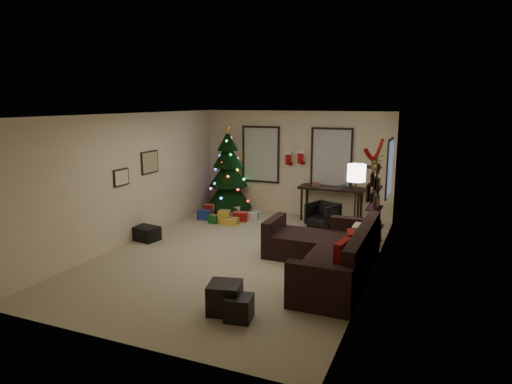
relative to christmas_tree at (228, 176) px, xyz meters
The scene contains 29 objects.
floor 3.75m from the christmas_tree, 60.68° to the right, with size 7.00×7.00×0.00m, color tan.
ceiling 4.01m from the christmas_tree, 60.68° to the right, with size 7.00×7.00×0.00m, color white.
wall_back 1.85m from the christmas_tree, 10.86° to the left, with size 5.00×5.00×0.00m, color beige.
wall_front 6.90m from the christmas_tree, 75.08° to the right, with size 5.00×5.00×0.00m, color beige.
wall_left 3.26m from the christmas_tree, 102.93° to the right, with size 7.00×7.00×0.00m, color beige.
wall_right 5.33m from the christmas_tree, 36.47° to the right, with size 7.00×7.00×0.00m, color beige.
window_back_left 1.05m from the christmas_tree, 20.64° to the left, with size 1.05×0.06×1.50m.
window_back_right 2.80m from the christmas_tree, ahead, with size 1.05×0.06×1.50m.
window_right_wall 4.32m from the christmas_tree, ahead, with size 0.06×0.90×1.30m.
christmas_tree is the anchor object (origin of this frame).
presents 1.26m from the christmas_tree, 67.30° to the right, with size 1.50×1.18×0.30m.
sofa 4.95m from the christmas_tree, 42.90° to the right, with size 2.04×2.96×0.91m.
pillow_red_a 5.80m from the christmas_tree, 46.50° to the right, with size 0.12×0.46×0.46m, color maroon.
pillow_red_b 5.36m from the christmas_tree, 41.90° to the right, with size 0.11×0.40×0.40m, color maroon.
pillow_cream 5.03m from the christmas_tree, 37.42° to the right, with size 0.11×0.39×0.39m, color beige.
ottoman_near 6.05m from the christmas_tree, 64.49° to the right, with size 0.45×0.45×0.43m, color black.
ottoman_far 6.29m from the christmas_tree, 62.70° to the right, with size 0.36×0.36×0.34m, color black.
desk 2.82m from the christmas_tree, ahead, with size 1.59×0.57×0.86m.
desk_chair 2.91m from the christmas_tree, 12.01° to the right, with size 0.58×0.54×0.59m, color black.
bookshelf 4.33m from the christmas_tree, 19.62° to the right, with size 0.30×0.55×1.86m.
potted_plant 4.42m from the christmas_tree, 20.36° to the right, with size 0.39×0.34×0.43m, color #4C4C4C.
floor_lamp 4.16m from the christmas_tree, 25.86° to the right, with size 0.36×0.36×1.71m.
art_map 2.67m from the christmas_tree, 105.80° to the right, with size 0.04×0.60×0.50m.
art_abstract 3.57m from the christmas_tree, 101.48° to the right, with size 0.04×0.45×0.35m.
gallery 5.38m from the christmas_tree, 37.23° to the right, with size 0.03×1.25×0.54m.
garland 5.33m from the christmas_tree, 35.69° to the right, with size 0.08×1.90×0.30m, color #A5140C, non-canonical shape.
stocking_left 1.73m from the christmas_tree, ahead, with size 0.20×0.05×0.36m.
stocking_right 2.05m from the christmas_tree, ahead, with size 0.20×0.05×0.36m.
storage_bin 3.20m from the christmas_tree, 99.59° to the right, with size 0.60×0.40×0.30m, color black.
Camera 1 is at (3.49, -7.55, 2.94)m, focal length 31.51 mm.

